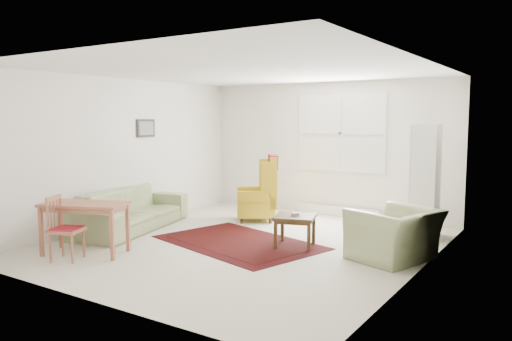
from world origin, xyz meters
The scene contains 10 objects.
room centered at (0.02, 0.21, 1.26)m, with size 5.04×5.54×2.51m.
rug centered at (-0.10, -0.01, 0.01)m, with size 2.40×1.54×0.02m, color black, non-canonical shape.
sofa centered at (-2.10, -0.23, 0.46)m, with size 2.30×0.90×0.93m, color #8B9765.
armchair centered at (2.10, 0.35, 0.40)m, with size 1.03×0.90×0.81m, color #8B9765.
wingback_chair centered at (-0.77, 1.47, 0.59)m, with size 0.69×0.73×1.19m, color gold, non-canonical shape.
coffee_table centered at (0.70, 0.25, 0.23)m, with size 0.56×0.56×0.46m, color #3F2913, non-canonical shape.
stool centered at (-0.58, 1.59, 0.22)m, with size 0.32×0.32×0.43m, color white, non-canonical shape.
cabinet centered at (2.10, 1.84, 0.87)m, with size 0.37×0.70×1.74m, color silver, non-canonical shape.
desk centered at (-1.49, -1.63, 0.35)m, with size 1.10×0.55×0.70m, color #9D5B3F, non-canonical shape.
desk_chair centered at (-1.44, -1.95, 0.42)m, with size 0.36×0.36×0.83m, color #9D5B3F, non-canonical shape.
Camera 1 is at (4.04, -5.90, 1.83)m, focal length 35.00 mm.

